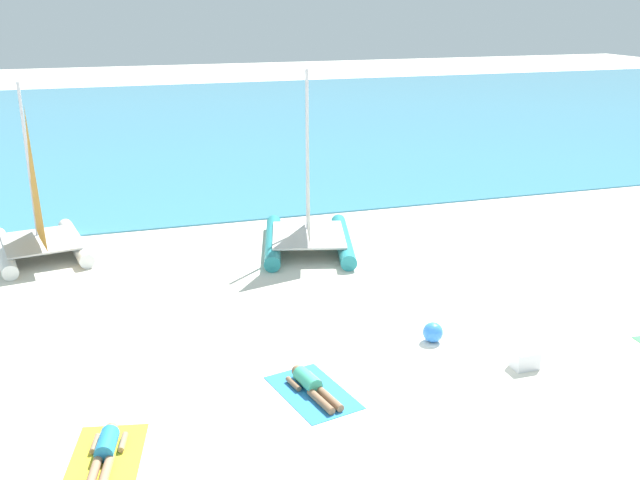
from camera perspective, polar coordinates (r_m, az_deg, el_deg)
ground_plane at (r=22.97m, az=-3.88°, el=1.05°), size 120.00×120.00×0.00m
ocean_water at (r=42.98m, az=-10.66°, el=9.04°), size 120.00×40.00×0.05m
sailboat_teal at (r=20.61m, az=-0.93°, el=1.21°), size 3.38×4.38×5.06m
sailboat_white at (r=21.62m, az=-21.31°, el=0.63°), size 2.92×4.00×4.77m
towel_left at (r=12.34m, az=-16.56°, el=-16.27°), size 1.47×2.09×0.01m
sunbather_left at (r=12.32m, az=-16.56°, el=-15.61°), size 0.72×1.56×0.30m
towel_middle at (r=13.58m, az=-0.56°, el=-11.93°), size 1.48×2.09×0.01m
sunbather_middle at (r=13.56m, az=-0.71°, el=-11.35°), size 0.72×1.56×0.30m
beach_ball at (r=15.51m, az=8.90°, el=-7.21°), size 0.43×0.43×0.43m
cooler_box at (r=14.87m, az=15.86°, el=-9.05°), size 0.50×0.36×0.36m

